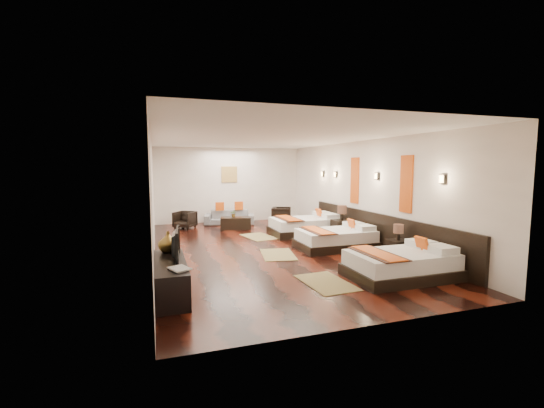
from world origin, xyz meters
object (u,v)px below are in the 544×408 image
object	(u,v)px
tv_console	(170,277)
figurine	(168,242)
armchair_right	(281,215)
table_plant	(234,213)
armchair_left	(185,220)
book	(172,270)
bed_mid	(337,239)
bed_far	(305,226)
nightstand_b	(342,227)
bed_near	(402,264)
tv	(172,244)
sofa	(229,217)
nightstand_a	(398,248)
coffee_table	(236,223)

from	to	relation	value
tv_console	figurine	world-z (taller)	figurine
figurine	armchair_right	world-z (taller)	figurine
table_plant	armchair_left	bearing A→B (deg)	158.33
tv_console	book	xyz separation A→B (m)	(0.00, -0.61, 0.29)
bed_mid	bed_far	size ratio (longest dim) A/B	0.94
bed_far	figurine	world-z (taller)	figurine
tv_console	armchair_right	size ratio (longest dim) A/B	2.64
table_plant	nightstand_b	bearing A→B (deg)	-44.52
bed_near	book	distance (m)	4.21
tv_console	tv	distance (m)	0.56
bed_mid	sofa	xyz separation A→B (m)	(-1.84, 4.66, 0.00)
tv	book	xyz separation A→B (m)	(-0.05, -0.78, -0.23)
bed_near	armchair_left	bearing A→B (deg)	116.73
figurine	sofa	distance (m)	6.53
book	sofa	world-z (taller)	book
nightstand_a	armchair_right	bearing A→B (deg)	97.71
figurine	armchair_right	xyz separation A→B (m)	(4.18, 5.58, -0.43)
bed_near	tv_console	xyz separation A→B (m)	(-4.20, 0.47, 0.02)
table_plant	bed_far	bearing A→B (deg)	-41.65
coffee_table	table_plant	world-z (taller)	table_plant
tv_console	tv	size ratio (longest dim) A/B	2.07
bed_mid	nightstand_a	size ratio (longest dim) A/B	2.40
tv_console	nightstand_b	bearing A→B (deg)	32.65
nightstand_a	tv	distance (m)	4.94
armchair_right	table_plant	world-z (taller)	table_plant
armchair_left	nightstand_b	bearing A→B (deg)	-1.33
book	table_plant	world-z (taller)	table_plant
bed_far	table_plant	bearing A→B (deg)	138.35
bed_near	nightstand_a	xyz separation A→B (m)	(0.75, 1.10, 0.03)
armchair_right	tv_console	bearing A→B (deg)	170.10
nightstand_b	coffee_table	xyz separation A→B (m)	(-2.59, 2.53, -0.14)
figurine	armchair_left	size ratio (longest dim) A/B	0.59
nightstand_a	book	size ratio (longest dim) A/B	2.39
book	armchair_left	world-z (taller)	same
figurine	table_plant	xyz separation A→B (m)	(2.30, 5.10, -0.22)
coffee_table	figurine	bearing A→B (deg)	-115.09
bed_near	coffee_table	bearing A→B (deg)	106.65
bed_far	nightstand_a	world-z (taller)	nightstand_a
nightstand_b	sofa	size ratio (longest dim) A/B	0.55
tv_console	armchair_right	world-z (taller)	armchair_right
armchair_left	bed_mid	bearing A→B (deg)	-15.12
bed_near	tv_console	bearing A→B (deg)	173.65
tv	book	world-z (taller)	tv
nightstand_a	book	distance (m)	5.11
bed_near	sofa	world-z (taller)	bed_near
figurine	coffee_table	size ratio (longest dim) A/B	0.38
bed_near	bed_mid	distance (m)	2.55
bed_near	nightstand_a	distance (m)	1.33
bed_mid	armchair_left	distance (m)	5.51
sofa	nightstand_b	bearing A→B (deg)	-39.38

